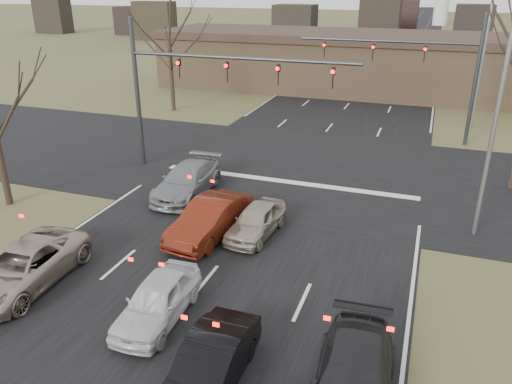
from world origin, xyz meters
TOP-DOWN VIEW (x-y plane):
  - ground at (0.00, 0.00)m, footprint 360.00×360.00m
  - road_main at (0.00, 60.00)m, footprint 14.00×300.00m
  - road_cross at (0.00, 15.00)m, footprint 200.00×14.00m
  - building at (2.00, 38.00)m, footprint 42.40×10.40m
  - mast_arm_near at (-5.23, 13.00)m, footprint 12.12×0.24m
  - mast_arm_far at (6.18, 23.00)m, footprint 11.12×0.24m
  - streetlight_right_near at (8.82, 10.00)m, footprint 2.34×0.25m
  - streetlight_right_far at (9.32, 27.00)m, footprint 2.34×0.25m
  - tree_left_far at (-13.00, 25.00)m, footprint 5.70×5.70m
  - car_silver_suv at (-5.77, 0.80)m, footprint 2.61×5.27m
  - car_white_sedan at (-0.50, 0.72)m, footprint 1.77×4.00m
  - car_black_hatch at (2.18, -1.29)m, footprint 1.45×4.07m
  - car_charcoal_sedan at (5.73, -0.71)m, footprint 2.26×4.95m
  - car_grey_ahead at (-4.07, 9.81)m, footprint 2.21×5.13m
  - car_red_ahead at (-1.22, 6.22)m, footprint 2.18×4.85m
  - car_silver_ahead at (0.50, 6.95)m, footprint 1.82×3.89m

SIDE VIEW (x-z plane):
  - ground at x=0.00m, z-range 0.00..0.00m
  - road_main at x=0.00m, z-range 0.00..0.02m
  - road_cross at x=0.00m, z-range 0.00..0.03m
  - car_silver_ahead at x=0.50m, z-range 0.00..1.29m
  - car_white_sedan at x=-0.50m, z-range 0.00..1.34m
  - car_black_hatch at x=2.18m, z-range 0.00..1.34m
  - car_charcoal_sedan at x=5.73m, z-range 0.00..1.40m
  - car_silver_suv at x=-5.77m, z-range 0.00..1.44m
  - car_grey_ahead at x=-4.07m, z-range 0.00..1.47m
  - car_red_ahead at x=-1.22m, z-range 0.00..1.54m
  - building at x=2.00m, z-range 0.02..5.32m
  - mast_arm_far at x=6.18m, z-range 1.02..9.02m
  - mast_arm_near at x=-5.23m, z-range 1.07..9.07m
  - streetlight_right_near at x=8.82m, z-range 0.59..10.59m
  - streetlight_right_far at x=9.32m, z-range 0.59..10.59m
  - tree_left_far at x=-13.00m, z-range 2.59..12.09m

